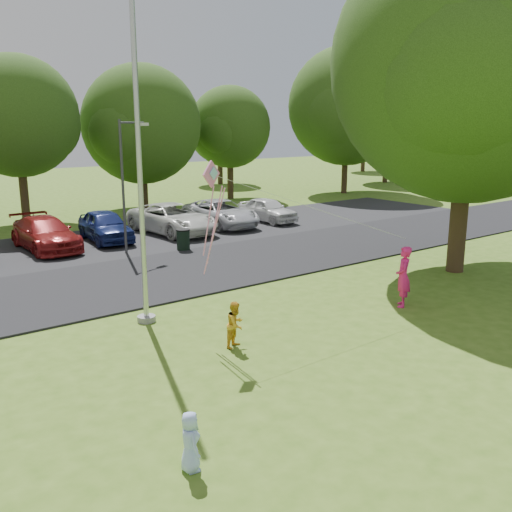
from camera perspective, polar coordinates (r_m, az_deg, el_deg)
ground at (r=14.24m, az=11.54°, el=-8.96°), size 120.00×120.00×0.00m
park_road at (r=20.93m, az=-7.24°, el=-1.51°), size 60.00×6.00×0.06m
parking_strip at (r=26.62m, az=-14.30°, el=1.36°), size 42.00×7.00×0.06m
flagpole at (r=15.12m, az=-11.57°, el=8.61°), size 0.50×0.50×10.00m
street_lamp at (r=23.80m, az=-12.83°, el=7.97°), size 1.49×0.58×5.44m
trash_can at (r=24.26m, az=-7.29°, el=1.59°), size 0.59×0.59×0.93m
big_tree at (r=21.42m, az=20.75°, el=17.01°), size 9.98×9.49×12.02m
tree_row at (r=34.81m, az=-18.22°, el=13.24°), size 64.35×11.94×10.88m
horizon_trees at (r=44.75m, az=-19.24°, el=11.21°), size 77.46×7.20×7.02m
parked_cars at (r=26.80m, az=-13.30°, el=3.05°), size 19.75×5.39×1.44m
woman at (r=17.26m, az=14.51°, el=-2.02°), size 0.78×0.76×1.80m
child_yellow at (r=13.83m, az=-2.05°, el=-6.85°), size 0.68×0.62×1.14m
child_blue at (r=9.34m, az=-6.60°, el=-17.96°), size 0.40×0.53×0.98m
kite at (r=13.69m, az=-3.98°, el=6.31°), size 6.17×1.46×2.80m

